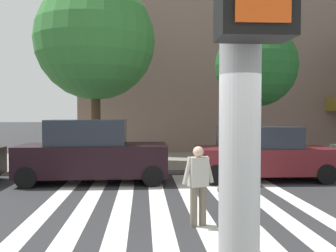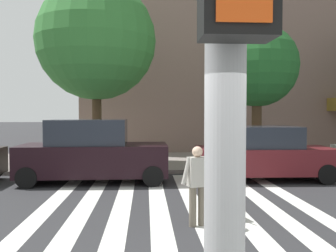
{
  "view_description": "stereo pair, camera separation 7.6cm",
  "coord_description": "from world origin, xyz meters",
  "px_view_note": "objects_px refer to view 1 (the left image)",
  "views": [
    {
      "loc": [
        -0.86,
        -2.07,
        2.34
      ],
      "look_at": [
        -0.16,
        8.09,
        1.95
      ],
      "focal_mm": 39.34,
      "sensor_mm": 36.0,
      "label": 1
    },
    {
      "loc": [
        -0.78,
        -2.08,
        2.34
      ],
      "look_at": [
        -0.16,
        8.09,
        1.95
      ],
      "focal_mm": 39.34,
      "sensor_mm": 36.0,
      "label": 2
    }
  ],
  "objects_px": {
    "street_tree_middle": "(256,67)",
    "dog_on_leash": "(228,197)",
    "pedestrian_dog_walker": "(198,181)",
    "parked_car_third_in_line": "(262,154)",
    "parked_car_behind_first": "(92,153)",
    "street_tree_nearest": "(95,41)"
  },
  "relations": [
    {
      "from": "street_tree_middle",
      "to": "dog_on_leash",
      "type": "relative_size",
      "value": 5.99
    },
    {
      "from": "pedestrian_dog_walker",
      "to": "parked_car_third_in_line",
      "type": "bearing_deg",
      "value": 58.97
    },
    {
      "from": "parked_car_behind_first",
      "to": "dog_on_leash",
      "type": "distance_m",
      "value": 5.63
    },
    {
      "from": "parked_car_behind_first",
      "to": "dog_on_leash",
      "type": "relative_size",
      "value": 5.05
    },
    {
      "from": "street_tree_nearest",
      "to": "street_tree_middle",
      "type": "bearing_deg",
      "value": -5.24
    },
    {
      "from": "pedestrian_dog_walker",
      "to": "street_tree_nearest",
      "type": "bearing_deg",
      "value": 111.21
    },
    {
      "from": "parked_car_behind_first",
      "to": "pedestrian_dog_walker",
      "type": "bearing_deg",
      "value": -60.18
    },
    {
      "from": "parked_car_third_in_line",
      "to": "dog_on_leash",
      "type": "height_order",
      "value": "parked_car_third_in_line"
    },
    {
      "from": "parked_car_third_in_line",
      "to": "street_tree_middle",
      "type": "relative_size",
      "value": 0.8
    },
    {
      "from": "parked_car_behind_first",
      "to": "parked_car_third_in_line",
      "type": "relative_size",
      "value": 1.05
    },
    {
      "from": "street_tree_nearest",
      "to": "street_tree_middle",
      "type": "height_order",
      "value": "street_tree_nearest"
    },
    {
      "from": "street_tree_nearest",
      "to": "street_tree_middle",
      "type": "xyz_separation_m",
      "value": [
        6.51,
        -0.6,
        -1.07
      ]
    },
    {
      "from": "street_tree_nearest",
      "to": "parked_car_behind_first",
      "type": "bearing_deg",
      "value": -85.29
    },
    {
      "from": "parked_car_third_in_line",
      "to": "pedestrian_dog_walker",
      "type": "distance_m",
      "value": 5.73
    },
    {
      "from": "parked_car_behind_first",
      "to": "street_tree_nearest",
      "type": "distance_m",
      "value": 5.2
    },
    {
      "from": "street_tree_nearest",
      "to": "pedestrian_dog_walker",
      "type": "bearing_deg",
      "value": -68.79
    },
    {
      "from": "street_tree_nearest",
      "to": "dog_on_leash",
      "type": "distance_m",
      "value": 9.53
    },
    {
      "from": "parked_car_third_in_line",
      "to": "pedestrian_dog_walker",
      "type": "xyz_separation_m",
      "value": [
        -2.96,
        -4.91,
        0.02
      ]
    },
    {
      "from": "street_tree_middle",
      "to": "street_tree_nearest",
      "type": "bearing_deg",
      "value": 174.76
    },
    {
      "from": "parked_car_behind_first",
      "to": "street_tree_middle",
      "type": "xyz_separation_m",
      "value": [
        6.27,
        2.37,
        3.19
      ]
    },
    {
      "from": "parked_car_behind_first",
      "to": "street_tree_nearest",
      "type": "height_order",
      "value": "street_tree_nearest"
    },
    {
      "from": "street_tree_nearest",
      "to": "parked_car_third_in_line",
      "type": "bearing_deg",
      "value": -26.29
    }
  ]
}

